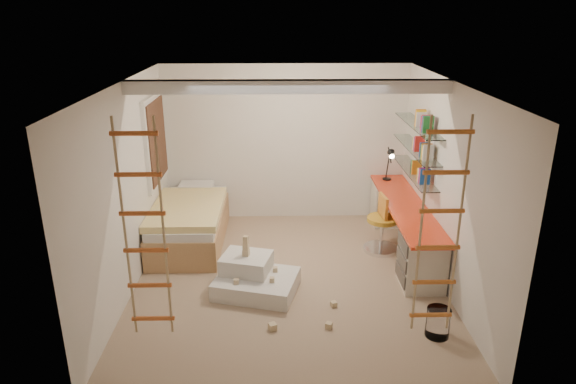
{
  "coord_description": "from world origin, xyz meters",
  "views": [
    {
      "loc": [
        -0.14,
        -6.03,
        3.44
      ],
      "look_at": [
        0.0,
        0.3,
        1.15
      ],
      "focal_mm": 32.0,
      "sensor_mm": 36.0,
      "label": 1
    }
  ],
  "objects_px": {
    "desk": "(404,226)",
    "play_platform": "(254,278)",
    "bed": "(190,223)",
    "swivel_chair": "(382,231)"
  },
  "relations": [
    {
      "from": "play_platform",
      "to": "bed",
      "type": "bearing_deg",
      "value": 125.37
    },
    {
      "from": "desk",
      "to": "play_platform",
      "type": "xyz_separation_m",
      "value": [
        -2.17,
        -1.08,
        -0.23
      ]
    },
    {
      "from": "bed",
      "to": "swivel_chair",
      "type": "bearing_deg",
      "value": -6.87
    },
    {
      "from": "bed",
      "to": "desk",
      "type": "bearing_deg",
      "value": -6.49
    },
    {
      "from": "swivel_chair",
      "to": "play_platform",
      "type": "distance_m",
      "value": 2.16
    },
    {
      "from": "desk",
      "to": "play_platform",
      "type": "bearing_deg",
      "value": -153.42
    },
    {
      "from": "desk",
      "to": "bed",
      "type": "distance_m",
      "value": 3.22
    },
    {
      "from": "desk",
      "to": "swivel_chair",
      "type": "bearing_deg",
      "value": 176.97
    },
    {
      "from": "desk",
      "to": "swivel_chair",
      "type": "distance_m",
      "value": 0.33
    },
    {
      "from": "bed",
      "to": "play_platform",
      "type": "bearing_deg",
      "value": -54.63
    }
  ]
}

